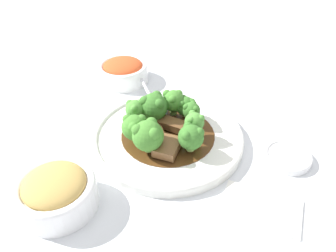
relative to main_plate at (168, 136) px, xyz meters
The scene contains 19 objects.
ground_plane 0.01m from the main_plate, ahead, with size 4.00×4.00×0.00m, color silver.
main_plate is the anchor object (origin of this frame).
beef_strip_0 0.05m from the main_plate, 80.74° to the right, with size 0.05×0.06×0.01m.
beef_strip_1 0.03m from the main_plate, 145.07° to the right, with size 0.05×0.06×0.01m.
beef_strip_2 0.02m from the main_plate, 94.06° to the left, with size 0.06×0.04×0.01m.
broccoli_floret_0 0.06m from the main_plate, ahead, with size 0.03×0.03×0.05m.
broccoli_floret_1 0.07m from the main_plate, 91.82° to the left, with size 0.04×0.04×0.05m.
broccoli_floret_2 0.06m from the main_plate, 47.17° to the left, with size 0.03×0.03×0.04m.
broccoli_floret_3 0.07m from the main_plate, 68.73° to the left, with size 0.04×0.04×0.04m.
broccoli_floret_4 0.07m from the main_plate, 151.85° to the right, with size 0.04×0.04×0.05m.
broccoli_floret_5 0.06m from the main_plate, 135.41° to the left, with size 0.05×0.05×0.06m.
broccoli_floret_6 0.07m from the main_plate, 39.77° to the right, with size 0.04×0.04×0.05m.
broccoli_floret_7 0.08m from the main_plate, 164.48° to the left, with size 0.03×0.03×0.05m.
broccoli_floret_8 0.07m from the main_plate, 115.61° to the right, with size 0.05×0.05×0.06m.
serving_spoon 0.09m from the main_plate, 118.18° to the left, with size 0.13×0.21×0.01m.
side_bowl_kimchi 0.24m from the main_plate, 125.82° to the left, with size 0.12×0.12×0.05m.
side_bowl_appetizer 0.22m from the main_plate, 127.26° to the right, with size 0.12×0.12×0.06m.
sauce_dish 0.21m from the main_plate, ahead, with size 0.08×0.08×0.01m.
paper_napkin 0.20m from the main_plate, 38.01° to the right, with size 0.13×0.09×0.01m.
Camera 1 is at (0.08, -0.45, 0.39)m, focal length 35.00 mm.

